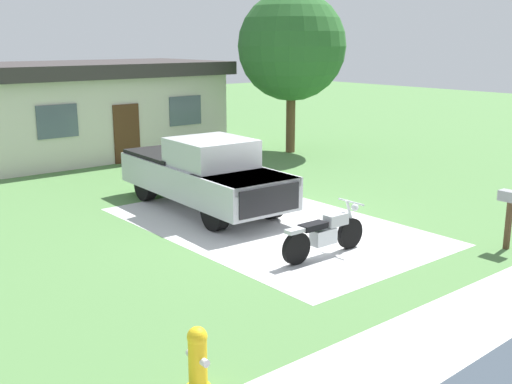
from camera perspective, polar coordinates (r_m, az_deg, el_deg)
The scene contains 9 objects.
ground_plane at distance 14.87m, azimuth 1.34°, elevation -3.11°, with size 80.00×80.00×0.00m, color #4E7B42.
driveway_pad at distance 14.87m, azimuth 1.34°, elevation -3.09°, with size 4.95×7.89×0.01m, color #BCBCBC.
sidewalk_strip at distance 11.33m, azimuth 21.94°, elevation -9.69°, with size 36.00×1.80×0.01m, color silver.
motorcycle at distance 12.78m, azimuth 6.35°, elevation -3.83°, with size 2.21×0.70×1.09m.
pickup_truck at distance 16.26m, azimuth -4.96°, elevation 1.78°, with size 2.26×5.71×1.90m.
fire_hydrant at distance 8.09m, azimuth -5.37°, elevation -15.06°, with size 0.32×0.40×0.87m.
mailbox at distance 14.03m, azimuth 22.31°, elevation -1.05°, with size 0.26×0.48×1.26m.
shade_tree at distance 24.34m, azimuth 3.29°, elevation 13.20°, with size 4.15×4.15×6.17m.
neighbor_house at distance 24.98m, azimuth -14.61°, elevation 7.54°, with size 9.60×5.60×3.50m.
Camera 1 is at (-9.33, -10.74, 4.32)m, focal length 43.57 mm.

